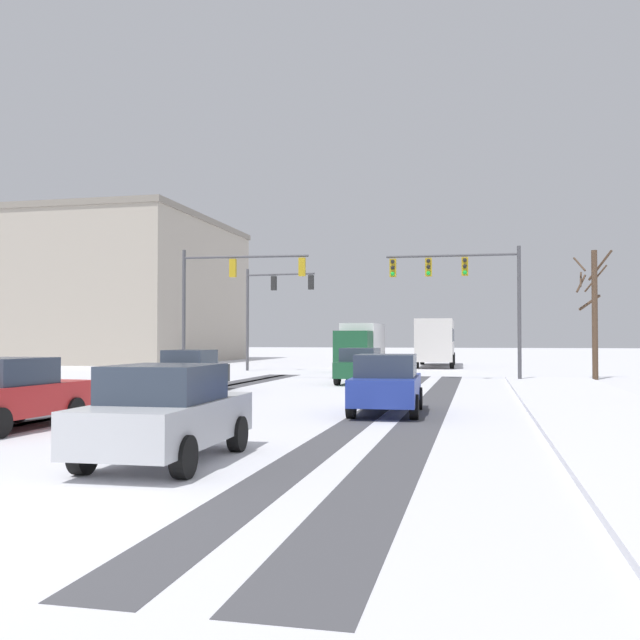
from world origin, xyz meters
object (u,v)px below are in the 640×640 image
bare_tree_sidewalk_far (594,309)px  office_building_far_left_block (101,292)px  car_blue_third (386,384)px  car_red_fourth (7,393)px  car_dark_green_lead (361,366)px  car_silver_fifth (167,413)px  traffic_signal_far_left (270,299)px  box_truck_delivery (361,345)px  bus_oncoming (436,339)px  traffic_signal_near_left (227,286)px  car_black_second (191,371)px  traffic_signal_near_right (465,282)px

bare_tree_sidewalk_far → office_building_far_left_block: office_building_far_left_block is taller
office_building_far_left_block → bare_tree_sidewalk_far: bearing=-27.7°
car_blue_third → car_red_fourth: size_ratio=0.99×
car_dark_green_lead → car_silver_fifth: 20.70m
traffic_signal_far_left → box_truck_delivery: 6.61m
car_blue_third → bus_oncoming: bearing=91.0°
car_dark_green_lead → box_truck_delivery: size_ratio=0.56×
traffic_signal_near_left → bare_tree_sidewalk_far: 18.35m
office_building_far_left_block → box_truck_delivery: bearing=-25.8°
traffic_signal_near_left → office_building_far_left_block: bearing=130.6°
car_black_second → office_building_far_left_block: size_ratio=0.19×
car_black_second → box_truck_delivery: 20.39m
traffic_signal_near_right → car_silver_fifth: (-4.42, -24.00, -3.99)m
traffic_signal_far_left → car_blue_third: (10.44, -23.70, -3.76)m
car_dark_green_lead → bare_tree_sidewalk_far: 12.55m
car_blue_third → car_dark_green_lead: bearing=102.5°
car_silver_fifth → car_black_second: bearing=111.6°
car_blue_third → bus_oncoming: (-0.58, 33.24, 1.18)m
traffic_signal_near_left → car_dark_green_lead: bearing=-12.4°
car_blue_third → bare_tree_sidewalk_far: bare_tree_sidewalk_far is taller
bus_oncoming → office_building_far_left_block: (-30.19, 5.23, 4.28)m
bus_oncoming → bare_tree_sidewalk_far: (8.67, -15.14, 1.55)m
traffic_signal_near_right → bus_oncoming: (-2.40, 17.53, -2.81)m
car_dark_green_lead → car_red_fourth: size_ratio=0.99×
car_silver_fifth → box_truck_delivery: 34.38m
traffic_signal_near_left → bus_oncoming: bearing=64.6°
car_silver_fifth → bus_oncoming: size_ratio=0.37×
traffic_signal_far_left → traffic_signal_near_left: bearing=-86.0°
traffic_signal_near_left → bus_oncoming: (9.17, 19.29, -2.67)m
bus_oncoming → box_truck_delivery: (-4.40, -7.24, -0.36)m
traffic_signal_far_left → car_red_fourth: traffic_signal_far_left is taller
traffic_signal_near_right → bare_tree_sidewalk_far: traffic_signal_near_right is taller
traffic_signal_near_left → box_truck_delivery: (4.77, 12.05, -3.03)m
box_truck_delivery → car_red_fourth: bearing=-95.3°
car_dark_green_lead → car_red_fourth: 18.36m
car_dark_green_lead → car_silver_fifth: (0.15, -20.70, 0.00)m
traffic_signal_far_left → box_truck_delivery: traffic_signal_far_left is taller
car_black_second → bare_tree_sidewalk_far: bare_tree_sidewalk_far is taller
traffic_signal_near_right → traffic_signal_far_left: bearing=146.9°
traffic_signal_near_right → bare_tree_sidewalk_far: (6.27, 2.39, -1.26)m
traffic_signal_near_right → box_truck_delivery: (-6.80, 10.29, -3.17)m
traffic_signal_near_left → box_truck_delivery: bearing=68.4°
car_black_second → car_blue_third: bearing=-35.6°
traffic_signal_near_left → bus_oncoming: traffic_signal_near_left is taller
car_blue_third → car_black_second: bearing=144.4°
car_red_fourth → car_silver_fifth: size_ratio=1.01×
traffic_signal_near_right → car_red_fourth: 23.42m
car_dark_green_lead → car_blue_third: (2.76, -12.41, 0.00)m
bus_oncoming → car_silver_fifth: bearing=-92.8°
traffic_signal_near_left → car_red_fourth: size_ratio=1.55×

